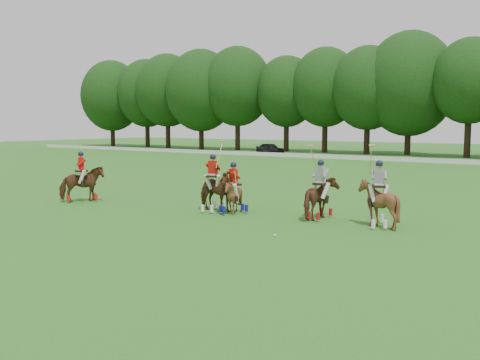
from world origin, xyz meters
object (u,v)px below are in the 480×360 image
Objects in this scene: polo_red_a at (82,184)px; polo_red_c at (233,196)px; car_left at (270,148)px; polo_ball at (275,235)px; polo_stripe_b at (378,203)px; polo_red_b at (213,191)px; polo_stripe_a at (320,198)px.

polo_red_a is 7.99m from polo_red_c.
car_left is 43.19× the size of polo_ball.
polo_stripe_b reaches higher than polo_ball.
polo_stripe_b reaches higher than car_left.
polo_red_b is at bearing 178.55° from polo_red_c.
polo_red_b is (20.71, -38.45, 0.22)m from car_left.
car_left is at bearing 121.66° from polo_ball.
polo_stripe_a is at bearing 174.51° from polo_stripe_b.
polo_red_a is at bearing -168.70° from polo_red_b.
polo_stripe_b reaches higher than polo_red_a.
polo_red_a is at bearing -147.90° from car_left.
polo_red_b is 1.09m from polo_red_c.
car_left is at bearing 123.93° from polo_stripe_a.
polo_stripe_a is at bearing 11.12° from polo_red_b.
polo_red_b is 1.04× the size of polo_stripe_a.
polo_red_a is 0.84× the size of polo_stripe_a.
polo_ball is (11.58, -1.54, -0.83)m from polo_red_a.
polo_red_c is (21.79, -38.48, 0.09)m from car_left.
polo_red_c reaches higher than car_left.
polo_ball is at bearing -7.56° from polo_red_a.
polo_red_b is 5.66m from polo_ball.
car_left is 45.27m from polo_stripe_a.
polo_stripe_a reaches higher than polo_red_a.
polo_stripe_a is at bearing 14.86° from polo_red_c.
polo_red_a reaches higher than car_left.
car_left is at bearing 126.22° from polo_stripe_b.
polo_red_c is 0.73× the size of polo_stripe_b.
polo_stripe_b is (27.68, -37.79, 0.21)m from car_left.
polo_red_c is 3.60m from polo_stripe_a.
polo_ball is at bearing -86.46° from polo_stripe_a.
polo_red_c is 23.74× the size of polo_ball.
car_left is 1.82× the size of polo_red_c.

